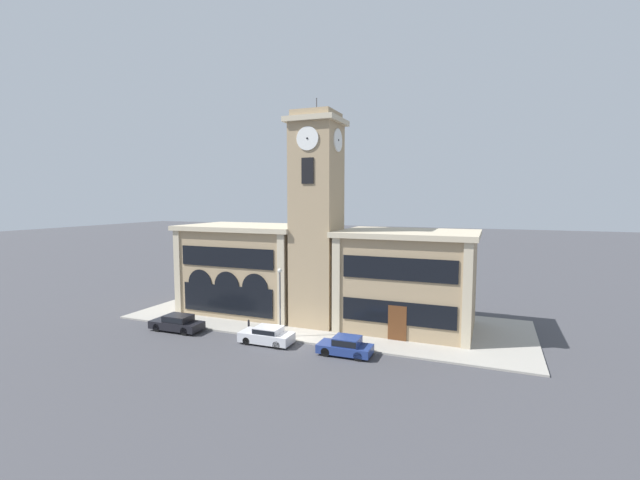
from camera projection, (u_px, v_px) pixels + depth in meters
name	position (u px, v px, depth m)	size (l,w,h in m)	color
ground_plane	(292.00, 342.00, 34.59)	(300.00, 300.00, 0.00)	#424247
sidewalk_kerb	(323.00, 320.00, 40.76)	(37.05, 13.39, 0.15)	#A39E93
clock_tower	(317.00, 220.00, 38.50)	(4.62, 4.62, 20.39)	tan
town_hall_left_wing	(249.00, 268.00, 44.05)	(12.97, 8.82, 8.91)	tan
town_hall_right_wing	(407.00, 280.00, 37.96)	(11.94, 8.82, 8.75)	tan
parked_car_near	(177.00, 322.00, 37.46)	(4.76, 1.91, 1.43)	black
parked_car_mid	(267.00, 335.00, 34.11)	(4.32, 1.91, 1.39)	silver
parked_car_far	(346.00, 346.00, 31.62)	(4.04, 1.89, 1.39)	navy
street_lamp	(280.00, 292.00, 35.10)	(0.36, 0.36, 5.74)	#4C4C51
bollard	(249.00, 326.00, 36.73)	(0.18, 0.18, 1.06)	black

